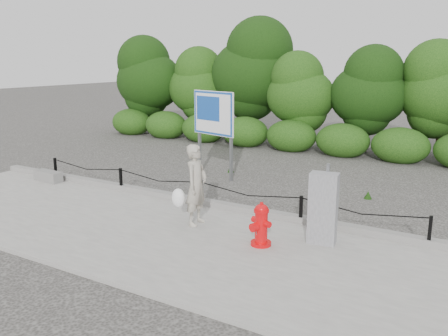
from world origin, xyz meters
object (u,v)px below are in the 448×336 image
object	(u,v)px
concrete_block	(48,176)
utility_cabinet	(323,208)
pedestrian	(195,186)
fire_hydrant	(261,225)
advertising_sign	(213,117)

from	to	relation	value
concrete_block	utility_cabinet	distance (m)	8.20
pedestrian	fire_hydrant	bearing A→B (deg)	-106.03
fire_hydrant	pedestrian	xyz separation A→B (m)	(-1.68, 0.35, 0.43)
fire_hydrant	advertising_sign	bearing A→B (deg)	150.51
concrete_block	utility_cabinet	xyz separation A→B (m)	(8.17, -0.48, 0.53)
fire_hydrant	utility_cabinet	world-z (taller)	utility_cabinet
concrete_block	advertising_sign	world-z (taller)	advertising_sign
fire_hydrant	pedestrian	distance (m)	1.77
fire_hydrant	utility_cabinet	bearing A→B (deg)	55.78
pedestrian	advertising_sign	bearing A→B (deg)	22.54
utility_cabinet	advertising_sign	distance (m)	5.87
concrete_block	fire_hydrant	bearing A→B (deg)	-9.17
fire_hydrant	concrete_block	xyz separation A→B (m)	(-7.24, 1.17, -0.25)
pedestrian	utility_cabinet	size ratio (longest dim) A/B	1.13
fire_hydrant	concrete_block	size ratio (longest dim) A/B	0.91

